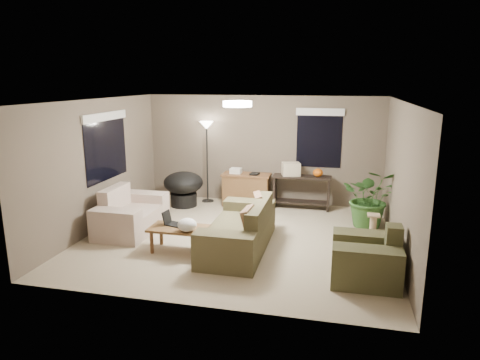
% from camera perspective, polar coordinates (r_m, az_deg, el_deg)
% --- Properties ---
extents(room_shell, '(5.50, 5.50, 5.50)m').
position_cam_1_polar(room_shell, '(7.62, -0.34, 1.13)').
color(room_shell, tan).
rests_on(room_shell, ground).
extents(main_sofa, '(0.95, 2.20, 0.85)m').
position_cam_1_polar(main_sofa, '(7.40, 0.13, -6.96)').
color(main_sofa, '#4E482E').
rests_on(main_sofa, ground).
extents(throw_pillows, '(0.35, 1.38, 0.47)m').
position_cam_1_polar(throw_pillows, '(7.23, 2.11, -4.46)').
color(throw_pillows, '#8C7251').
rests_on(throw_pillows, main_sofa).
extents(loveseat, '(0.90, 1.60, 0.85)m').
position_cam_1_polar(loveseat, '(8.52, -14.42, -4.61)').
color(loveseat, beige).
rests_on(loveseat, ground).
extents(armchair, '(0.95, 1.00, 0.85)m').
position_cam_1_polar(armchair, '(6.57, 16.51, -10.16)').
color(armchair, '#48472B').
rests_on(armchair, ground).
extents(coffee_table, '(1.00, 0.55, 0.42)m').
position_cam_1_polar(coffee_table, '(7.34, -8.10, -6.72)').
color(coffee_table, brown).
rests_on(coffee_table, ground).
extents(laptop, '(0.40, 0.32, 0.24)m').
position_cam_1_polar(laptop, '(7.45, -9.07, -5.47)').
color(laptop, black).
rests_on(laptop, coffee_table).
extents(plastic_bag, '(0.38, 0.35, 0.22)m').
position_cam_1_polar(plastic_bag, '(7.08, -7.06, -5.96)').
color(plastic_bag, white).
rests_on(plastic_bag, coffee_table).
extents(desk, '(1.10, 0.50, 0.75)m').
position_cam_1_polar(desk, '(9.85, 0.86, -1.28)').
color(desk, brown).
rests_on(desk, ground).
extents(desk_papers, '(0.69, 0.28, 0.12)m').
position_cam_1_polar(desk_papers, '(9.77, -0.04, 1.16)').
color(desk_papers, silver).
rests_on(desk_papers, desk).
extents(console_table, '(1.30, 0.40, 0.75)m').
position_cam_1_polar(console_table, '(9.72, 8.20, -1.26)').
color(console_table, black).
rests_on(console_table, ground).
extents(pumpkin, '(0.29, 0.29, 0.18)m').
position_cam_1_polar(pumpkin, '(9.60, 10.36, 0.96)').
color(pumpkin, orange).
rests_on(pumpkin, console_table).
extents(cardboard_box, '(0.45, 0.39, 0.29)m').
position_cam_1_polar(cardboard_box, '(9.64, 6.81, 1.45)').
color(cardboard_box, beige).
rests_on(cardboard_box, console_table).
extents(papasan_chair, '(1.13, 1.13, 0.80)m').
position_cam_1_polar(papasan_chair, '(9.89, -7.55, -0.82)').
color(papasan_chair, black).
rests_on(papasan_chair, ground).
extents(floor_lamp, '(0.32, 0.32, 1.91)m').
position_cam_1_polar(floor_lamp, '(9.99, -4.47, 6.01)').
color(floor_lamp, black).
rests_on(floor_lamp, ground).
extents(ceiling_fixture, '(0.50, 0.50, 0.10)m').
position_cam_1_polar(ceiling_fixture, '(7.46, -0.35, 10.11)').
color(ceiling_fixture, white).
rests_on(ceiling_fixture, room_shell).
extents(houseplant, '(1.07, 1.19, 0.93)m').
position_cam_1_polar(houseplant, '(8.79, 16.96, -3.09)').
color(houseplant, '#2D5923').
rests_on(houseplant, ground).
extents(cat_scratching_post, '(0.32, 0.32, 0.50)m').
position_cam_1_polar(cat_scratching_post, '(8.11, 17.28, -6.33)').
color(cat_scratching_post, tan).
rests_on(cat_scratching_post, ground).
extents(window_left, '(0.05, 1.56, 1.33)m').
position_cam_1_polar(window_left, '(8.82, -17.46, 5.71)').
color(window_left, black).
rests_on(window_left, room_shell).
extents(window_back, '(1.06, 0.05, 1.33)m').
position_cam_1_polar(window_back, '(9.79, 10.55, 6.80)').
color(window_back, black).
rests_on(window_back, room_shell).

